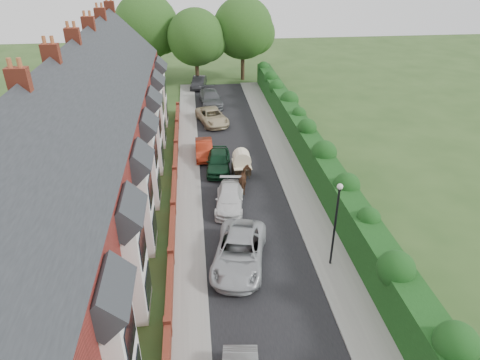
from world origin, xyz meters
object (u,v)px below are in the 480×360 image
object	(u,v)px
horse_cart	(242,162)
car_grey	(210,98)
car_green	(218,161)
car_beige	(212,117)
horse	(245,181)
car_red	(204,149)
car_silver_b	(239,252)
lamppost	(336,215)
car_black	(198,83)
car_white	(230,199)

from	to	relation	value
horse_cart	car_grey	bearing A→B (deg)	94.88
car_green	car_beige	xyz separation A→B (m)	(0.07, 10.18, -0.07)
car_green	car_grey	size ratio (longest dim) A/B	0.84
horse	horse_cart	world-z (taller)	horse_cart
car_grey	horse_cart	distance (m)	17.35
car_beige	horse	bearing A→B (deg)	-97.54
car_red	car_beige	bearing A→B (deg)	81.68
car_beige	horse	world-z (taller)	horse
car_silver_b	car_grey	bearing A→B (deg)	103.28
car_red	car_silver_b	bearing A→B (deg)	-84.42
lamppost	car_black	size ratio (longest dim) A/B	1.34
car_grey	car_green	bearing A→B (deg)	-95.94
car_white	car_beige	size ratio (longest dim) A/B	0.88
car_green	car_black	bearing A→B (deg)	97.56
car_white	car_silver_b	bearing A→B (deg)	-82.38
car_grey	car_beige	bearing A→B (deg)	-96.57
car_grey	car_red	bearing A→B (deg)	-100.51
car_red	car_beige	xyz separation A→B (m)	(1.10, 7.56, 0.05)
car_white	horse_cart	bearing A→B (deg)	80.43
car_red	car_grey	distance (m)	13.35
car_red	horse	bearing A→B (deg)	-66.41
lamppost	car_red	bearing A→B (deg)	113.36
lamppost	car_grey	distance (m)	28.69
car_red	car_green	bearing A→B (deg)	-68.56
lamppost	car_white	bearing A→B (deg)	127.15
car_white	car_red	bearing A→B (deg)	107.29
lamppost	car_grey	bearing A→B (deg)	100.42
car_silver_b	horse_cart	bearing A→B (deg)	95.60
car_green	horse	size ratio (longest dim) A/B	2.24
car_white	car_green	size ratio (longest dim) A/B	0.99
lamppost	horse_cart	size ratio (longest dim) A/B	1.68
car_black	car_green	bearing A→B (deg)	-75.96
car_grey	car_black	size ratio (longest dim) A/B	1.41
horse_cart	car_silver_b	bearing A→B (deg)	-97.33
car_beige	car_white	bearing A→B (deg)	-103.12
car_silver_b	car_green	bearing A→B (deg)	104.76
car_grey	horse_cart	size ratio (longest dim) A/B	1.76
horse	horse_cart	distance (m)	2.23
car_green	lamppost	bearing A→B (deg)	-61.32
car_silver_b	horse_cart	size ratio (longest dim) A/B	1.88
lamppost	car_green	xyz separation A→B (m)	(-5.37, 12.20, -2.52)
horse	horse_cart	size ratio (longest dim) A/B	0.66
car_black	horse_cart	size ratio (longest dim) A/B	1.25
car_silver_b	horse_cart	world-z (taller)	horse_cart
car_red	horse_cart	world-z (taller)	horse_cart
car_silver_b	car_green	size ratio (longest dim) A/B	1.27
car_black	lamppost	bearing A→B (deg)	-68.12
car_red	horse_cart	distance (m)	4.86
car_white	car_beige	distance (m)	15.78
car_white	car_grey	world-z (taller)	car_grey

